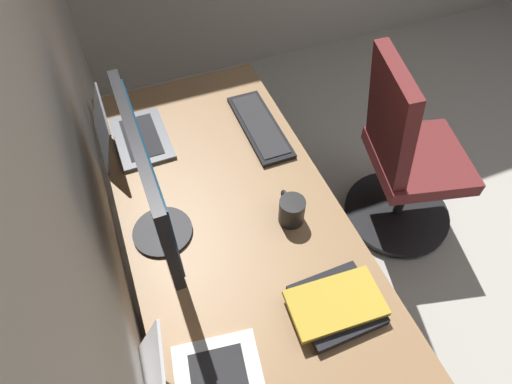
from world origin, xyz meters
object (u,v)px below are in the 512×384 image
(book_stack_near, at_px, (336,304))
(coffee_mug, at_px, (291,210))
(monitor_primary, at_px, (148,182))
(office_chair, at_px, (404,162))
(laptop_left, at_px, (126,134))
(drawer_pedestal, at_px, (263,353))
(keyboard_main, at_px, (260,126))

(book_stack_near, distance_m, coffee_mug, 0.34)
(monitor_primary, relative_size, office_chair, 0.58)
(laptop_left, distance_m, office_chair, 1.25)
(coffee_mug, bearing_deg, book_stack_near, 178.47)
(office_chair, bearing_deg, book_stack_near, 130.17)
(office_chair, bearing_deg, drawer_pedestal, 120.45)
(drawer_pedestal, relative_size, keyboard_main, 1.65)
(drawer_pedestal, distance_m, keyboard_main, 0.88)
(keyboard_main, xyz_separation_m, book_stack_near, (-0.80, 0.08, 0.01))
(book_stack_near, xyz_separation_m, office_chair, (0.62, -0.73, -0.30))
(drawer_pedestal, bearing_deg, coffee_mug, -37.36)
(coffee_mug, distance_m, office_chair, 0.84)
(book_stack_near, relative_size, coffee_mug, 2.20)
(coffee_mug, height_order, office_chair, office_chair)
(drawer_pedestal, height_order, laptop_left, laptop_left)
(laptop_left, xyz_separation_m, office_chair, (-0.29, -1.17, -0.32))
(monitor_primary, bearing_deg, laptop_left, 3.40)
(laptop_left, relative_size, coffee_mug, 2.44)
(keyboard_main, distance_m, book_stack_near, 0.81)
(coffee_mug, bearing_deg, office_chair, -69.22)
(keyboard_main, bearing_deg, drawer_pedestal, 159.31)
(keyboard_main, bearing_deg, monitor_primary, 126.06)
(drawer_pedestal, distance_m, monitor_primary, 0.78)
(coffee_mug, bearing_deg, drawer_pedestal, 142.64)
(drawer_pedestal, distance_m, book_stack_near, 0.46)
(drawer_pedestal, bearing_deg, book_stack_near, -109.49)
(drawer_pedestal, xyz_separation_m, keyboard_main, (0.73, -0.28, 0.39))
(monitor_primary, xyz_separation_m, laptop_left, (0.46, 0.03, -0.22))
(drawer_pedestal, xyz_separation_m, laptop_left, (0.84, 0.24, 0.43))
(drawer_pedestal, distance_m, laptop_left, 0.98)
(book_stack_near, height_order, office_chair, office_chair)
(laptop_left, distance_m, coffee_mug, 0.72)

